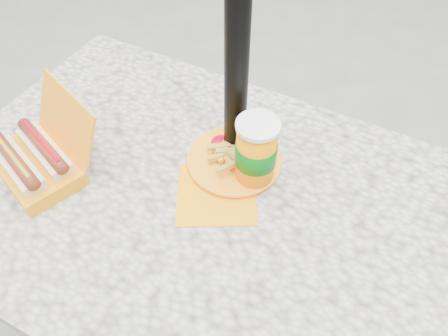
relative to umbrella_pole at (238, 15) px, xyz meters
The scene contains 6 objects.
ground 1.11m from the umbrella_pole, 90.00° to the right, with size 60.00×60.00×0.00m, color slate.
picnic_table 0.49m from the umbrella_pole, 90.00° to the right, with size 1.20×0.80×0.75m.
umbrella_pole is the anchor object (origin of this frame).
hotdog_box 0.54m from the umbrella_pole, 143.15° to the right, with size 0.27×0.26×0.17m.
fries_plate 0.34m from the umbrella_pole, 68.70° to the right, with size 0.23×0.32×0.04m.
soda_cup 0.28m from the umbrella_pole, 36.87° to the right, with size 0.09×0.09×0.17m.
Camera 1 is at (0.31, -0.48, 1.51)m, focal length 35.00 mm.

